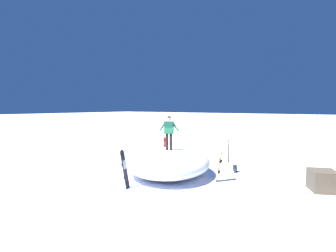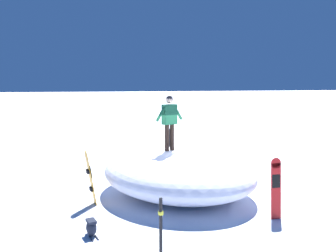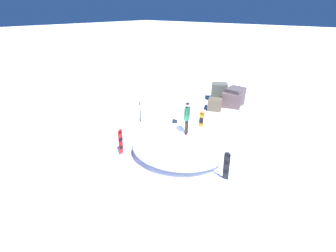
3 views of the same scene
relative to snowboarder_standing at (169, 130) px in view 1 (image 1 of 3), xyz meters
name	(u,v)px [view 1 (image 1 of 3)]	position (x,y,z in m)	size (l,w,h in m)	color
ground	(166,172)	(0.61, 0.62, -2.41)	(240.00, 240.00, 0.00)	white
snow_mound	(168,162)	(0.23, 0.21, -1.73)	(5.19, 4.33, 1.36)	white
snowboarder_standing	(169,130)	(0.00, 0.00, 0.00)	(0.51, 0.98, 1.74)	black
snowboard_primary_upright	(125,168)	(-2.62, 0.55, -1.53)	(0.35, 0.37, 1.70)	black
snowboard_secondary_upright	(220,165)	(0.63, -2.49, -1.58)	(0.34, 0.33, 1.61)	orange
snowboard_tertiary_upright	(166,149)	(2.75, 2.16, -1.59)	(0.17, 0.28, 1.59)	red
backpack_near	(235,169)	(2.71, -2.52, -2.22)	(0.56, 0.32, 0.38)	#1E2333
trail_marker_pole	(229,150)	(4.87, -1.34, -1.61)	(0.10, 0.10, 1.51)	black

